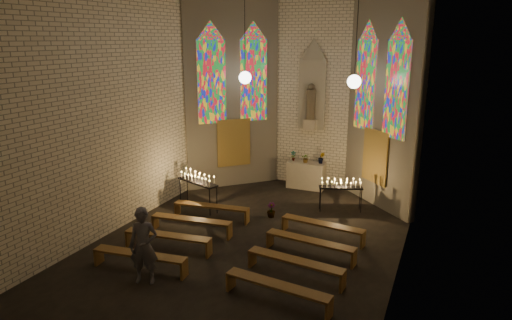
# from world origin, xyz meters

# --- Properties ---
(floor) EXTENTS (12.00, 12.00, 0.00)m
(floor) POSITION_xyz_m (0.00, 0.00, 0.00)
(floor) COLOR black
(floor) RESTS_ON ground
(room) EXTENTS (8.22, 12.43, 7.00)m
(room) POSITION_xyz_m (-0.00, 3.37, 3.72)
(room) COLOR beige
(room) RESTS_ON ground
(altar) EXTENTS (1.40, 0.60, 1.00)m
(altar) POSITION_xyz_m (0.00, 5.45, 0.50)
(altar) COLOR #B5AB93
(altar) RESTS_ON ground
(flower_vase_left) EXTENTS (0.23, 0.19, 0.38)m
(flower_vase_left) POSITION_xyz_m (-0.55, 5.52, 1.19)
(flower_vase_left) COLOR #4C723F
(flower_vase_left) RESTS_ON altar
(flower_vase_center) EXTENTS (0.37, 0.34, 0.35)m
(flower_vase_center) POSITION_xyz_m (-0.02, 5.44, 1.17)
(flower_vase_center) COLOR #4C723F
(flower_vase_center) RESTS_ON altar
(flower_vase_right) EXTENTS (0.28, 0.25, 0.44)m
(flower_vase_right) POSITION_xyz_m (0.55, 5.54, 1.22)
(flower_vase_right) COLOR #4C723F
(flower_vase_right) RESTS_ON altar
(aisle_flower_pot) EXTENTS (0.29, 0.29, 0.48)m
(aisle_flower_pot) POSITION_xyz_m (-0.13, 2.18, 0.24)
(aisle_flower_pot) COLOR #4C723F
(aisle_flower_pot) RESTS_ON ground
(votive_stand_left) EXTENTS (1.66, 0.91, 1.19)m
(votive_stand_left) POSITION_xyz_m (-2.64, 1.91, 1.02)
(votive_stand_left) COLOR black
(votive_stand_left) RESTS_ON ground
(votive_stand_right) EXTENTS (1.44, 0.80, 1.03)m
(votive_stand_right) POSITION_xyz_m (1.76, 3.60, 0.89)
(votive_stand_right) COLOR black
(votive_stand_right) RESTS_ON ground
(pew_left_0) EXTENTS (2.45, 0.61, 0.47)m
(pew_left_0) POSITION_xyz_m (-1.80, 1.28, 0.38)
(pew_left_0) COLOR brown
(pew_left_0) RESTS_ON ground
(pew_right_0) EXTENTS (2.45, 0.61, 0.47)m
(pew_right_0) POSITION_xyz_m (1.80, 1.28, 0.38)
(pew_right_0) COLOR brown
(pew_right_0) RESTS_ON ground
(pew_left_1) EXTENTS (2.45, 0.61, 0.47)m
(pew_left_1) POSITION_xyz_m (-1.80, 0.08, 0.38)
(pew_left_1) COLOR brown
(pew_left_1) RESTS_ON ground
(pew_right_1) EXTENTS (2.45, 0.61, 0.47)m
(pew_right_1) POSITION_xyz_m (1.80, 0.08, 0.38)
(pew_right_1) COLOR brown
(pew_right_1) RESTS_ON ground
(pew_left_2) EXTENTS (2.45, 0.61, 0.47)m
(pew_left_2) POSITION_xyz_m (-1.80, -1.12, 0.38)
(pew_left_2) COLOR brown
(pew_left_2) RESTS_ON ground
(pew_right_2) EXTENTS (2.45, 0.61, 0.47)m
(pew_right_2) POSITION_xyz_m (1.80, -1.12, 0.38)
(pew_right_2) COLOR brown
(pew_right_2) RESTS_ON ground
(pew_left_3) EXTENTS (2.45, 0.61, 0.47)m
(pew_left_3) POSITION_xyz_m (-1.80, -2.32, 0.38)
(pew_left_3) COLOR brown
(pew_left_3) RESTS_ON ground
(pew_right_3) EXTENTS (2.45, 0.61, 0.47)m
(pew_right_3) POSITION_xyz_m (1.80, -2.32, 0.38)
(pew_right_3) COLOR brown
(pew_right_3) RESTS_ON ground
(visitor) EXTENTS (0.78, 0.64, 1.83)m
(visitor) POSITION_xyz_m (-1.35, -2.71, 0.92)
(visitor) COLOR #4A4852
(visitor) RESTS_ON ground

